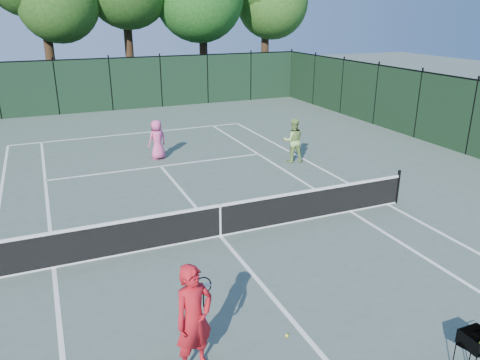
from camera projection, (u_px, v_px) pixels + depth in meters
name	position (u px, v px, depth m)	size (l,w,h in m)	color
ground	(220.00, 236.00, 12.30)	(90.00, 90.00, 0.00)	#4C5C51
sideline_doubles_right	(388.00, 204.00, 14.32)	(0.10, 23.77, 0.01)	white
sideline_singles_left	(54.00, 268.00, 10.79)	(0.10, 23.77, 0.01)	white
sideline_singles_right	(350.00, 211.00, 13.82)	(0.10, 23.77, 0.01)	white
baseline_far	(133.00, 134.00, 22.58)	(10.97, 0.10, 0.01)	white
service_line_far	(161.00, 166.00, 17.84)	(8.23, 0.10, 0.01)	white
center_service_line	(220.00, 236.00, 12.30)	(0.10, 12.80, 0.01)	white
tennis_net	(220.00, 220.00, 12.14)	(11.69, 0.09, 1.06)	black
fence_far	(111.00, 85.00, 27.36)	(24.00, 0.05, 3.00)	black
coach	(194.00, 319.00, 7.45)	(0.88, 0.85, 1.91)	red
player_pink	(157.00, 140.00, 18.49)	(0.89, 0.72, 1.58)	#EB5394
player_green	(293.00, 140.00, 18.11)	(0.96, 0.82, 1.72)	#96BB5D
ball_hopper	(477.00, 340.00, 7.37)	(0.53, 0.53, 0.82)	black
loose_ball_midcourt	(287.00, 336.00, 8.48)	(0.07, 0.07, 0.07)	yellow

